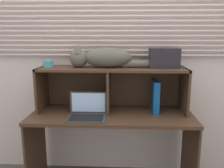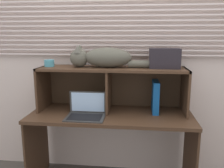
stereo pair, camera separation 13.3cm
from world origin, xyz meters
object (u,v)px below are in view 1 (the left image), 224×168
object	(u,v)px
book_stack	(86,107)
laptop	(87,112)
small_basket	(48,64)
binder_upright	(155,96)
cat	(102,58)
storage_box	(164,58)

from	to	relation	value
book_stack	laptop	bearing A→B (deg)	-78.93
laptop	small_basket	world-z (taller)	small_basket
binder_upright	book_stack	world-z (taller)	binder_upright
book_stack	small_basket	distance (m)	0.54
small_basket	cat	bearing A→B (deg)	-0.00
book_stack	storage_box	distance (m)	0.85
binder_upright	storage_box	distance (m)	0.36
binder_upright	small_basket	size ratio (longest dim) A/B	3.18
book_stack	storage_box	size ratio (longest dim) A/B	0.80
book_stack	storage_box	world-z (taller)	storage_box
small_basket	storage_box	size ratio (longest dim) A/B	0.34
small_basket	storage_box	bearing A→B (deg)	0.00
laptop	storage_box	xyz separation A→B (m)	(0.68, 0.20, 0.46)
binder_upright	storage_box	size ratio (longest dim) A/B	1.09
cat	binder_upright	distance (m)	0.61
cat	book_stack	world-z (taller)	cat
binder_upright	small_basket	world-z (taller)	small_basket
laptop	storage_box	size ratio (longest dim) A/B	1.25
binder_upright	laptop	bearing A→B (deg)	-161.94
binder_upright	small_basket	bearing A→B (deg)	180.00
laptop	binder_upright	size ratio (longest dim) A/B	1.14
laptop	small_basket	xyz separation A→B (m)	(-0.39, 0.20, 0.40)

